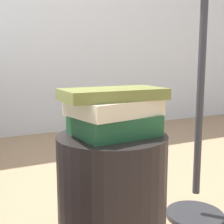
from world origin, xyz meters
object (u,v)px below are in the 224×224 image
side_table (112,204)px  book_olive (113,94)px  book_cream (114,107)px  book_forest (114,125)px

side_table → book_olive: book_olive is taller
book_olive → book_cream: bearing=46.9°
side_table → book_cream: (0.01, -0.00, 0.30)m
side_table → book_cream: size_ratio=1.79×
book_cream → book_olive: book_olive is taller
side_table → book_cream: book_cream is taller
side_table → book_forest: 0.25m
book_forest → book_cream: size_ratio=0.93×
book_olive → side_table: bearing=95.4°
book_forest → book_cream: 0.05m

